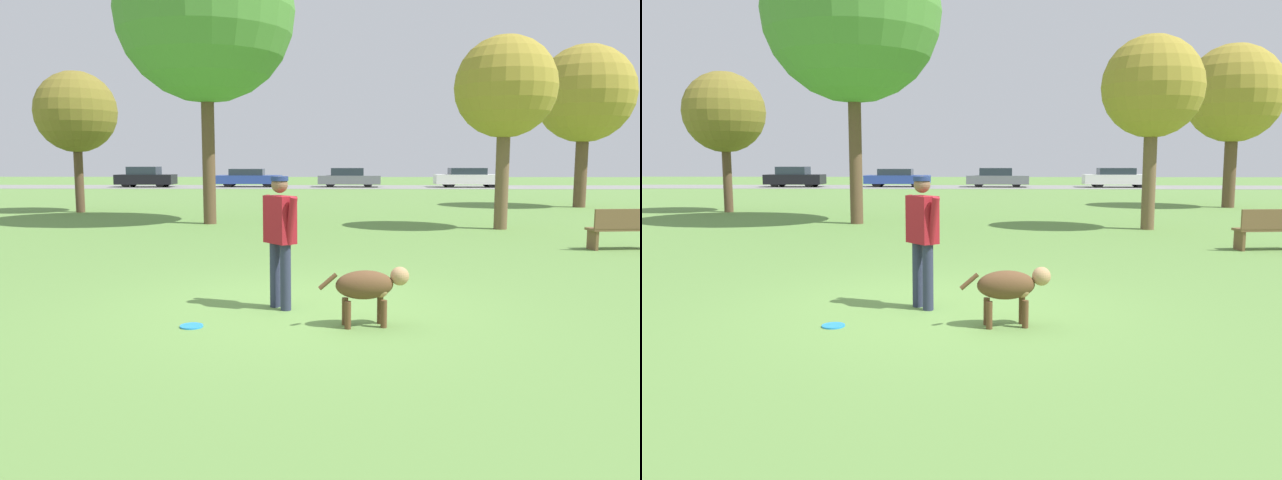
{
  "view_description": "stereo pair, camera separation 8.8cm",
  "coord_description": "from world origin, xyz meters",
  "views": [
    {
      "loc": [
        0.44,
        -7.47,
        1.81
      ],
      "look_at": [
        0.28,
        -0.4,
        0.9
      ],
      "focal_mm": 35.0,
      "sensor_mm": 36.0,
      "label": 1
    },
    {
      "loc": [
        0.53,
        -7.47,
        1.81
      ],
      "look_at": [
        0.28,
        -0.4,
        0.9
      ],
      "focal_mm": 35.0,
      "sensor_mm": 36.0,
      "label": 2
    }
  ],
  "objects": [
    {
      "name": "frisbee",
      "position": [
        -1.11,
        -0.88,
        0.01
      ],
      "size": [
        0.25,
        0.25,
        0.02
      ],
      "color": "#268CE5",
      "rests_on": "ground_plane"
    },
    {
      "name": "ground_plane",
      "position": [
        0.0,
        0.0,
        0.0
      ],
      "size": [
        120.0,
        120.0,
        0.0
      ],
      "primitive_type": "plane",
      "color": "#608C42"
    },
    {
      "name": "tree_far_right",
      "position": [
        9.93,
        16.78,
        4.27
      ],
      "size": [
        3.66,
        3.66,
        6.13
      ],
      "color": "brown",
      "rests_on": "ground_plane"
    },
    {
      "name": "parked_car_blue",
      "position": [
        -5.31,
        34.69,
        0.62
      ],
      "size": [
        4.35,
        1.82,
        1.22
      ],
      "rotation": [
        0.0,
        0.0,
        -0.0
      ],
      "color": "#284293",
      "rests_on": "ground_plane"
    },
    {
      "name": "tree_far_left",
      "position": [
        -8.39,
        14.04,
        3.42
      ],
      "size": [
        2.76,
        2.76,
        4.83
      ],
      "color": "brown",
      "rests_on": "ground_plane"
    },
    {
      "name": "person",
      "position": [
        -0.21,
        0.0,
        0.95
      ],
      "size": [
        0.5,
        0.58,
        1.62
      ],
      "rotation": [
        0.0,
        0.0,
        -0.88
      ],
      "color": "#2D334C",
      "rests_on": "ground_plane"
    },
    {
      "name": "parked_car_black",
      "position": [
        -12.19,
        34.27,
        0.66
      ],
      "size": [
        3.83,
        1.76,
        1.37
      ],
      "rotation": [
        0.0,
        0.0,
        -0.0
      ],
      "color": "black",
      "rests_on": "ground_plane"
    },
    {
      "name": "dog",
      "position": [
        0.83,
        -0.79,
        0.44
      ],
      "size": [
        1.01,
        0.41,
        0.65
      ],
      "rotation": [
        0.0,
        0.0,
        0.15
      ],
      "color": "brown",
      "rests_on": "ground_plane"
    },
    {
      "name": "parked_car_white",
      "position": [
        9.43,
        34.38,
        0.65
      ],
      "size": [
        4.58,
        1.88,
        1.29
      ],
      "rotation": [
        0.0,
        0.0,
        -0.02
      ],
      "color": "white",
      "rests_on": "ground_plane"
    },
    {
      "name": "park_bench",
      "position": [
        6.32,
        5.17,
        0.45
      ],
      "size": [
        1.44,
        0.56,
        0.84
      ],
      "rotation": [
        0.0,
        0.0,
        3.26
      ],
      "color": "brown",
      "rests_on": "ground_plane"
    },
    {
      "name": "tree_mid_center",
      "position": [
        -3.09,
        10.2,
        5.84
      ],
      "size": [
        4.94,
        4.94,
        8.33
      ],
      "color": "brown",
      "rests_on": "ground_plane"
    },
    {
      "name": "far_road_strip",
      "position": [
        0.0,
        34.62,
        0.01
      ],
      "size": [
        120.0,
        6.0,
        0.01
      ],
      "color": "gray",
      "rests_on": "ground_plane"
    },
    {
      "name": "parked_car_grey",
      "position": [
        1.46,
        34.54,
        0.63
      ],
      "size": [
        4.22,
        1.88,
        1.28
      ],
      "rotation": [
        0.0,
        0.0,
        -0.05
      ],
      "color": "slate",
      "rests_on": "ground_plane"
    },
    {
      "name": "tree_near_right",
      "position": [
        4.84,
        8.98,
        3.63
      ],
      "size": [
        2.6,
        2.6,
        4.98
      ],
      "color": "brown",
      "rests_on": "ground_plane"
    }
  ]
}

